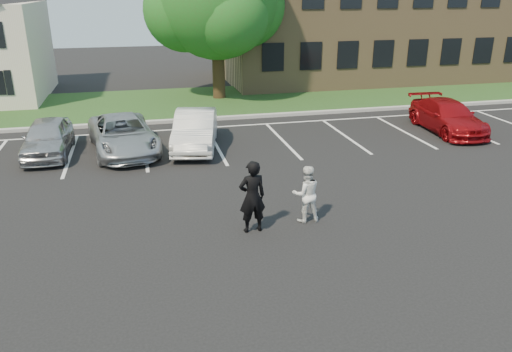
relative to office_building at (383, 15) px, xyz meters
The scene contains 11 objects.
ground_plane 26.40m from the office_building, 122.48° to the right, with size 90.00×90.00×0.00m, color black.
curb 17.68m from the office_building, 144.48° to the right, with size 40.00×0.30×0.15m, color gray.
grass_strip 15.78m from the office_building, 156.82° to the right, with size 44.00×8.00×0.08m, color #1F3E16.
stall_lines 18.60m from the office_building, 134.01° to the right, with size 34.00×5.36×0.01m.
office_building is the anchor object (origin of this frame).
man_black_suit 26.18m from the office_building, 123.31° to the right, with size 0.71×0.46×1.94m, color black.
man_white_shirt 25.16m from the office_building, 120.68° to the right, with size 0.77×0.60×1.59m, color white.
car_silver_west 24.82m from the office_building, 145.94° to the right, with size 1.61×4.01×1.36m, color #B1B1B6.
car_silver_minivan 22.76m from the office_building, 141.46° to the right, with size 2.27×4.92×1.37m, color #AEB1B5.
car_white_sedan 20.78m from the office_building, 136.36° to the right, with size 1.54×4.41×1.45m, color silver.
car_red_compact 15.24m from the office_building, 104.78° to the right, with size 1.88×4.63×1.34m, color maroon.
Camera 1 is at (-2.89, -11.16, 6.02)m, focal length 35.00 mm.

